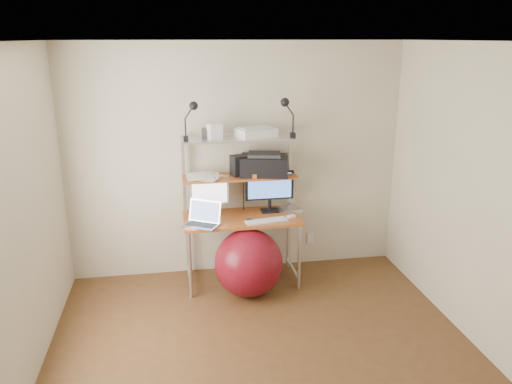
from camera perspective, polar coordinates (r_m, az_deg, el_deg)
room at (r=3.68m, az=1.47°, el=-3.03°), size 3.60×3.60×3.60m
computer_desk at (r=5.18m, az=-1.76°, el=-0.40°), size 1.20×0.60×1.57m
wall_outlet at (r=5.83m, az=6.24°, el=-5.28°), size 0.08×0.01×0.12m
monitor_silver at (r=5.18m, az=-5.32°, el=-0.17°), size 0.40×0.16×0.45m
monitor_black at (r=5.29m, az=1.56°, el=0.50°), size 0.52×0.15×0.52m
laptop at (r=4.99m, az=-6.06°, el=-3.17°), size 0.43×0.41×0.30m
keyboard at (r=5.07m, az=1.19°, el=-3.30°), size 0.44×0.19×0.01m
mouse at (r=5.18m, az=4.04°, el=-2.82°), size 0.10×0.08×0.02m
mac_mini at (r=5.37m, az=3.92°, el=-1.98°), size 0.24×0.24×0.04m
phone at (r=5.06m, az=-0.57°, el=-3.33°), size 0.09×0.13×0.01m
printer at (r=5.19m, az=0.95°, el=3.16°), size 0.55×0.43×0.23m
nas_cube at (r=5.16m, az=-2.00°, el=3.03°), size 0.18×0.18×0.21m
red_box at (r=5.12m, az=-0.73°, el=1.96°), size 0.19×0.16×0.05m
scanner at (r=5.12m, az=0.01°, el=6.85°), size 0.44×0.36×0.10m
box_white at (r=5.01m, az=-4.75°, el=6.89°), size 0.16×0.14×0.15m
box_grey at (r=5.07m, az=-5.59°, el=6.69°), size 0.12×0.12×0.10m
clip_lamp_left at (r=4.93m, az=-7.34°, el=9.03°), size 0.15×0.09×0.39m
clip_lamp_right at (r=5.05m, az=3.51°, el=9.48°), size 0.16×0.09×0.40m
exercise_ball at (r=5.09m, az=-0.86°, el=-8.10°), size 0.69×0.69×0.69m
paper_stack at (r=5.14m, az=-6.01°, el=1.83°), size 0.39×0.40×0.03m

